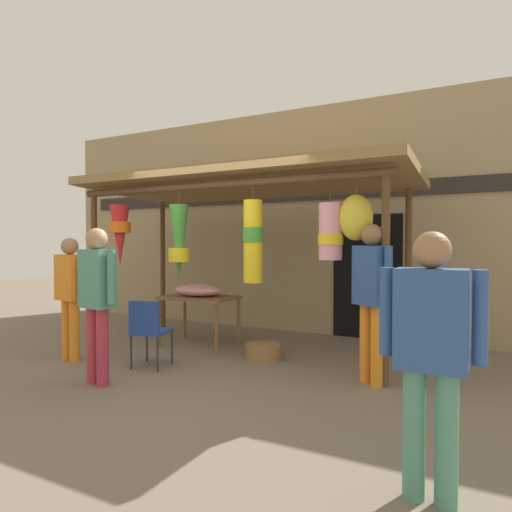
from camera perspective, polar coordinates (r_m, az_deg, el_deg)
name	(u,v)px	position (r m, az deg, el deg)	size (l,w,h in m)	color
ground_plane	(218,365)	(5.73, -5.00, -13.87)	(30.00, 30.00, 0.00)	#756656
shop_facade	(296,221)	(7.83, 5.19, 4.49)	(10.14, 0.29, 3.85)	#9E8966
market_stall_canopy	(240,197)	(6.28, -2.04, 7.63)	(4.81, 2.10, 2.52)	brown
display_table	(199,302)	(6.68, -7.34, -5.91)	(1.10, 0.73, 0.74)	brown
flower_heap_on_table	(199,290)	(6.66, -7.43, -4.39)	(0.75, 0.52, 0.18)	pink
folding_chair	(149,328)	(5.61, -13.71, -8.98)	(0.46, 0.46, 0.84)	#2347A8
wicker_basket_by_table	(263,351)	(5.99, 0.96, -12.21)	(0.47, 0.47, 0.20)	olive
vendor_in_orange	(70,288)	(6.26, -22.88, -3.89)	(0.59, 0.28, 1.60)	orange
customer_foreground	(431,344)	(2.82, 21.67, -10.52)	(0.59, 0.23, 1.60)	#4C8E7A
shopper_by_bananas	(97,292)	(5.07, -19.84, -4.42)	(0.59, 0.29, 1.70)	#B23347
passerby_at_right	(371,289)	(4.95, 14.70, -4.15)	(0.49, 0.42, 1.74)	orange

